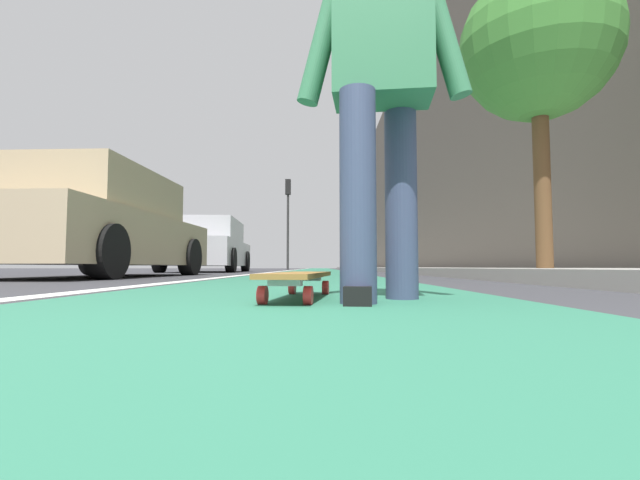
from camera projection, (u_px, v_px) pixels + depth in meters
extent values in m
plane|color=#38383D|center=(314.00, 273.00, 10.84)|extent=(80.00, 80.00, 0.00)
cube|color=#2D7256|center=(318.00, 269.00, 24.81)|extent=(56.00, 2.01, 0.00)
cube|color=silver|center=(294.00, 270.00, 20.82)|extent=(52.00, 0.16, 0.01)
cube|color=#9E9B93|center=(395.00, 269.00, 18.82)|extent=(52.00, 3.20, 0.12)
cube|color=#5B544B|center=(428.00, 147.00, 23.22)|extent=(40.00, 1.20, 13.27)
cylinder|color=red|center=(292.00, 288.00, 2.17)|extent=(0.07, 0.04, 0.07)
cylinder|color=red|center=(326.00, 288.00, 2.15)|extent=(0.07, 0.04, 0.07)
cylinder|color=red|center=(263.00, 295.00, 1.57)|extent=(0.07, 0.04, 0.07)
cylinder|color=red|center=(308.00, 296.00, 1.55)|extent=(0.07, 0.04, 0.07)
cube|color=silver|center=(309.00, 278.00, 2.16)|extent=(0.07, 0.13, 0.02)
cube|color=silver|center=(285.00, 282.00, 1.57)|extent=(0.07, 0.13, 0.02)
cube|color=olive|center=(299.00, 275.00, 1.87)|extent=(0.86, 0.30, 0.02)
cylinder|color=#384260|center=(358.00, 196.00, 1.63)|extent=(0.14, 0.14, 0.82)
cylinder|color=#384260|center=(401.00, 205.00, 1.86)|extent=(0.14, 0.14, 0.82)
cube|color=black|center=(358.00, 295.00, 1.60)|extent=(0.27, 0.13, 0.07)
cube|color=#33724C|center=(382.00, 31.00, 1.78)|extent=(0.28, 0.43, 0.60)
cylinder|color=#33724C|center=(325.00, 35.00, 1.81)|extent=(0.12, 0.24, 0.60)
cylinder|color=#33724C|center=(441.00, 27.00, 1.75)|extent=(0.12, 0.24, 0.60)
cube|color=tan|center=(100.00, 240.00, 6.08)|extent=(4.27, 1.95, 0.70)
cube|color=tan|center=(95.00, 193.00, 5.97)|extent=(2.38, 1.73, 0.60)
cube|color=#4C606B|center=(135.00, 205.00, 7.12)|extent=(0.11, 1.56, 0.51)
cylinder|color=black|center=(94.00, 257.00, 7.40)|extent=(0.63, 0.25, 0.62)
cylinder|color=black|center=(190.00, 257.00, 7.32)|extent=(0.63, 0.25, 0.62)
cylinder|color=black|center=(108.00, 252.00, 4.73)|extent=(0.63, 0.25, 0.62)
cube|color=#B7B7BC|center=(208.00, 254.00, 12.28)|extent=(4.65, 2.09, 0.70)
cube|color=#B7B7BC|center=(207.00, 231.00, 12.17)|extent=(2.59, 1.85, 0.60)
cube|color=#4C606B|center=(216.00, 234.00, 13.42)|extent=(0.12, 1.66, 0.51)
cylinder|color=black|center=(189.00, 261.00, 13.64)|extent=(0.65, 0.25, 0.64)
cylinder|color=black|center=(245.00, 261.00, 13.72)|extent=(0.65, 0.25, 0.64)
cylinder|color=black|center=(160.00, 260.00, 10.81)|extent=(0.65, 0.25, 0.64)
cylinder|color=black|center=(231.00, 260.00, 10.89)|extent=(0.65, 0.25, 0.64)
cylinder|color=#2D2D2D|center=(288.00, 232.00, 22.20)|extent=(0.12, 0.12, 3.92)
cube|color=black|center=(288.00, 187.00, 22.35)|extent=(0.24, 0.28, 0.80)
sphere|color=red|center=(288.00, 183.00, 22.50)|extent=(0.16, 0.16, 0.16)
sphere|color=#392907|center=(288.00, 187.00, 22.48)|extent=(0.16, 0.16, 0.16)
sphere|color=black|center=(288.00, 192.00, 22.47)|extent=(0.16, 0.16, 0.16)
cylinder|color=brown|center=(542.00, 186.00, 5.52)|extent=(0.20, 0.20, 2.37)
sphere|color=#3D7F33|center=(538.00, 45.00, 5.64)|extent=(1.99, 1.99, 1.99)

